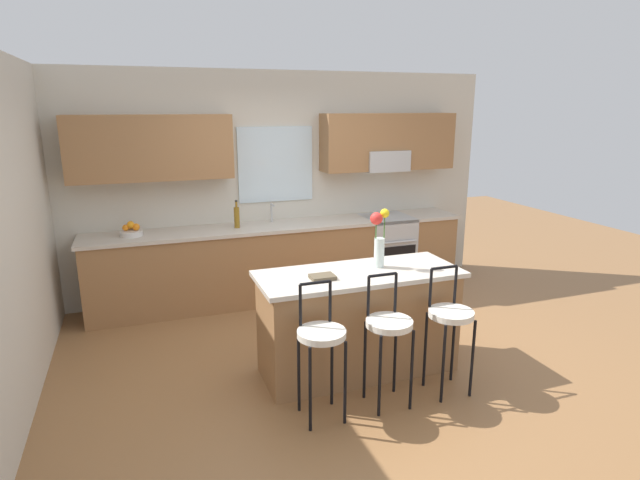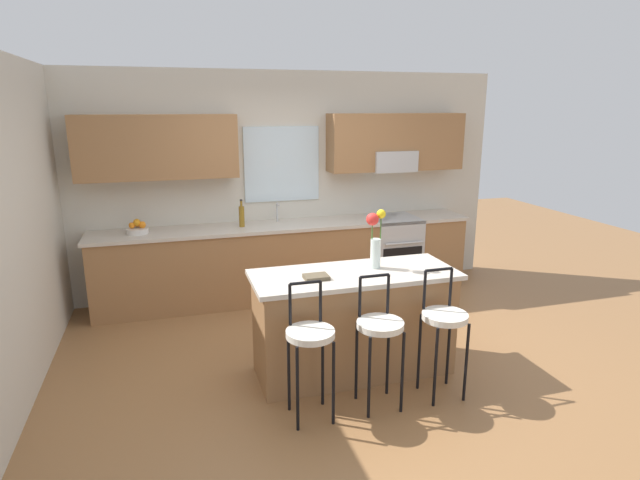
% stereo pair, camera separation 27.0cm
% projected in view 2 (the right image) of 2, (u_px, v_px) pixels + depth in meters
% --- Properties ---
extents(ground_plane, '(14.00, 14.00, 0.00)m').
position_uv_depth(ground_plane, '(331.00, 357.00, 4.85)').
color(ground_plane, olive).
extents(wall_left, '(0.12, 4.60, 2.70)m').
position_uv_depth(wall_left, '(12.00, 229.00, 4.08)').
color(wall_left, beige).
rests_on(wall_left, ground).
extents(back_wall_assembly, '(5.60, 0.50, 2.70)m').
position_uv_depth(back_wall_assembly, '(284.00, 172.00, 6.31)').
color(back_wall_assembly, beige).
rests_on(back_wall_assembly, ground).
extents(counter_run, '(4.56, 0.64, 0.92)m').
position_uv_depth(counter_run, '(289.00, 260.00, 6.31)').
color(counter_run, '#996B42').
rests_on(counter_run, ground).
extents(sink_faucet, '(0.02, 0.13, 0.23)m').
position_uv_depth(sink_faucet, '(277.00, 210.00, 6.26)').
color(sink_faucet, '#B7BABC').
rests_on(sink_faucet, counter_run).
extents(oven_range, '(0.60, 0.64, 0.92)m').
position_uv_depth(oven_range, '(393.00, 252.00, 6.66)').
color(oven_range, '#B7BABC').
rests_on(oven_range, ground).
extents(kitchen_island, '(1.76, 0.71, 0.92)m').
position_uv_depth(kitchen_island, '(354.00, 322.00, 4.50)').
color(kitchen_island, '#996B42').
rests_on(kitchen_island, ground).
extents(bar_stool_near, '(0.36, 0.36, 1.04)m').
position_uv_depth(bar_stool_near, '(310.00, 339.00, 3.78)').
color(bar_stool_near, black).
rests_on(bar_stool_near, ground).
extents(bar_stool_middle, '(0.36, 0.36, 1.04)m').
position_uv_depth(bar_stool_middle, '(380.00, 330.00, 3.93)').
color(bar_stool_middle, black).
rests_on(bar_stool_middle, ground).
extents(bar_stool_far, '(0.36, 0.36, 1.04)m').
position_uv_depth(bar_stool_far, '(444.00, 322.00, 4.08)').
color(bar_stool_far, black).
rests_on(bar_stool_far, ground).
extents(flower_vase, '(0.17, 0.11, 0.52)m').
position_uv_depth(flower_vase, '(375.00, 237.00, 4.43)').
color(flower_vase, silver).
rests_on(flower_vase, kitchen_island).
extents(cookbook, '(0.20, 0.15, 0.03)m').
position_uv_depth(cookbook, '(316.00, 277.00, 4.21)').
color(cookbook, brown).
rests_on(cookbook, kitchen_island).
extents(fruit_bowl_oranges, '(0.24, 0.24, 0.16)m').
position_uv_depth(fruit_bowl_oranges, '(138.00, 229.00, 5.71)').
color(fruit_bowl_oranges, silver).
rests_on(fruit_bowl_oranges, counter_run).
extents(bottle_olive_oil, '(0.06, 0.06, 0.32)m').
position_uv_depth(bottle_olive_oil, '(242.00, 216.00, 6.01)').
color(bottle_olive_oil, olive).
rests_on(bottle_olive_oil, counter_run).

